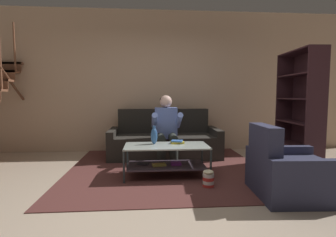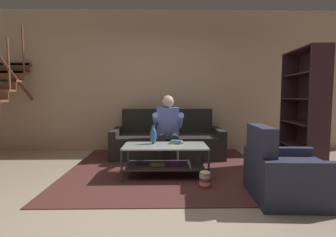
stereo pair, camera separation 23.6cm
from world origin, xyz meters
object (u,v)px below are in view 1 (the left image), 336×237
at_px(book_stack, 177,142).
at_px(bookshelf, 299,120).
at_px(couch, 164,141).
at_px(coffee_table, 166,156).
at_px(popcorn_tub, 208,179).
at_px(vase, 154,135).
at_px(person_seated_center, 166,127).
at_px(armchair, 289,173).

distance_m(book_stack, bookshelf, 2.00).
bearing_deg(bookshelf, couch, 155.01).
xyz_separation_m(coffee_table, popcorn_tub, (0.50, -0.50, -0.19)).
height_order(vase, book_stack, vase).
distance_m(couch, vase, 1.21).
bearing_deg(vase, coffee_table, -32.39).
relative_size(person_seated_center, coffee_table, 0.98).
height_order(bookshelf, armchair, bookshelf).
bearing_deg(book_stack, vase, -176.11).
bearing_deg(couch, vase, -100.95).
bearing_deg(armchair, popcorn_tub, 156.94).
xyz_separation_m(coffee_table, bookshelf, (2.14, 0.29, 0.48)).
distance_m(coffee_table, popcorn_tub, 0.73).
relative_size(book_stack, bookshelf, 0.11).
bearing_deg(vase, popcorn_tub, -42.18).
bearing_deg(popcorn_tub, armchair, -23.06).
height_order(coffee_table, armchair, armchair).
relative_size(bookshelf, popcorn_tub, 8.37).
height_order(person_seated_center, vase, person_seated_center).
bearing_deg(popcorn_tub, bookshelf, 25.61).
distance_m(couch, book_stack, 1.15).
bearing_deg(person_seated_center, bookshelf, -11.83).
bearing_deg(coffee_table, person_seated_center, 85.55).
height_order(couch, coffee_table, couch).
height_order(vase, popcorn_tub, vase).
xyz_separation_m(couch, bookshelf, (2.08, -0.97, 0.49)).
height_order(person_seated_center, coffee_table, person_seated_center).
bearing_deg(armchair, couch, 121.37).
distance_m(vase, popcorn_tub, 1.01).
relative_size(couch, vase, 7.66).
xyz_separation_m(person_seated_center, armchair, (1.29, -1.59, -0.36)).
bearing_deg(bookshelf, coffee_table, -172.31).
distance_m(couch, coffee_table, 1.26).
xyz_separation_m(book_stack, popcorn_tub, (0.32, -0.63, -0.36)).
xyz_separation_m(couch, armchair, (1.29, -2.12, -0.02)).
relative_size(vase, bookshelf, 0.15).
bearing_deg(armchair, coffee_table, 147.50).
distance_m(couch, armchair, 2.48).
height_order(person_seated_center, armchair, person_seated_center).
distance_m(armchair, popcorn_tub, 0.94).
relative_size(coffee_table, vase, 4.43).
xyz_separation_m(coffee_table, armchair, (1.35, -0.86, -0.03)).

